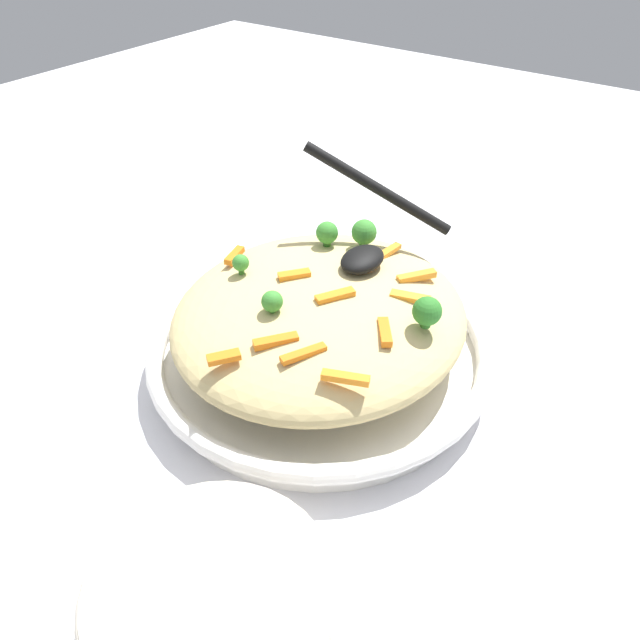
# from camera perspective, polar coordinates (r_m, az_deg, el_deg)

# --- Properties ---
(ground_plane) EXTENTS (2.40, 2.40, 0.00)m
(ground_plane) POSITION_cam_1_polar(r_m,az_deg,el_deg) (0.67, -0.00, -4.24)
(ground_plane) COLOR silver
(serving_bowl) EXTENTS (0.37, 0.37, 0.04)m
(serving_bowl) POSITION_cam_1_polar(r_m,az_deg,el_deg) (0.66, -0.00, -2.78)
(serving_bowl) COLOR white
(serving_bowl) RESTS_ON ground_plane
(pasta_mound) EXTENTS (0.31, 0.29, 0.07)m
(pasta_mound) POSITION_cam_1_polar(r_m,az_deg,el_deg) (0.63, -0.00, 0.50)
(pasta_mound) COLOR #D1BA7A
(pasta_mound) RESTS_ON serving_bowl
(carrot_piece_0) EXTENTS (0.04, 0.03, 0.01)m
(carrot_piece_0) POSITION_cam_1_polar(r_m,az_deg,el_deg) (0.64, 8.95, 4.03)
(carrot_piece_0) COLOR orange
(carrot_piece_0) RESTS_ON pasta_mound
(carrot_piece_1) EXTENTS (0.04, 0.01, 0.01)m
(carrot_piece_1) POSITION_cam_1_polar(r_m,az_deg,el_deg) (0.68, 6.31, 6.30)
(carrot_piece_1) COLOR orange
(carrot_piece_1) RESTS_ON pasta_mound
(carrot_piece_2) EXTENTS (0.02, 0.04, 0.01)m
(carrot_piece_2) POSITION_cam_1_polar(r_m,az_deg,el_deg) (0.61, 8.37, 2.10)
(carrot_piece_2) COLOR orange
(carrot_piece_2) RESTS_ON pasta_mound
(carrot_piece_3) EXTENTS (0.03, 0.03, 0.01)m
(carrot_piece_3) POSITION_cam_1_polar(r_m,az_deg,el_deg) (0.54, -8.93, -3.43)
(carrot_piece_3) COLOR orange
(carrot_piece_3) RESTS_ON pasta_mound
(carrot_piece_4) EXTENTS (0.03, 0.03, 0.01)m
(carrot_piece_4) POSITION_cam_1_polar(r_m,az_deg,el_deg) (0.62, -2.48, 4.15)
(carrot_piece_4) COLOR orange
(carrot_piece_4) RESTS_ON pasta_mound
(carrot_piece_5) EXTENTS (0.04, 0.03, 0.01)m
(carrot_piece_5) POSITION_cam_1_polar(r_m,az_deg,el_deg) (0.55, -4.12, -1.96)
(carrot_piece_5) COLOR orange
(carrot_piece_5) RESTS_ON pasta_mound
(carrot_piece_6) EXTENTS (0.04, 0.03, 0.01)m
(carrot_piece_6) POSITION_cam_1_polar(r_m,az_deg,el_deg) (0.56, 6.04, -1.10)
(carrot_piece_6) COLOR orange
(carrot_piece_6) RESTS_ON pasta_mound
(carrot_piece_7) EXTENTS (0.03, 0.01, 0.01)m
(carrot_piece_7) POSITION_cam_1_polar(r_m,az_deg,el_deg) (0.65, 4.66, 5.04)
(carrot_piece_7) COLOR orange
(carrot_piece_7) RESTS_ON pasta_mound
(carrot_piece_8) EXTENTS (0.04, 0.03, 0.01)m
(carrot_piece_8) POSITION_cam_1_polar(r_m,az_deg,el_deg) (0.59, 1.42, 2.21)
(carrot_piece_8) COLOR orange
(carrot_piece_8) RESTS_ON pasta_mound
(carrot_piece_9) EXTENTS (0.02, 0.04, 0.01)m
(carrot_piece_9) POSITION_cam_1_polar(r_m,az_deg,el_deg) (0.51, 2.38, -5.38)
(carrot_piece_9) COLOR orange
(carrot_piece_9) RESTS_ON pasta_mound
(carrot_piece_10) EXTENTS (0.04, 0.03, 0.01)m
(carrot_piece_10) POSITION_cam_1_polar(r_m,az_deg,el_deg) (0.54, -1.54, -3.14)
(carrot_piece_10) COLOR orange
(carrot_piece_10) RESTS_ON pasta_mound
(carrot_piece_11) EXTENTS (0.03, 0.02, 0.01)m
(carrot_piece_11) POSITION_cam_1_polar(r_m,az_deg,el_deg) (0.67, -8.05, 5.90)
(carrot_piece_11) COLOR orange
(carrot_piece_11) RESTS_ON pasta_mound
(broccoli_floret_0) EXTENTS (0.02, 0.02, 0.03)m
(broccoli_floret_0) POSITION_cam_1_polar(r_m,az_deg,el_deg) (0.68, 0.66, 8.07)
(broccoli_floret_0) COLOR #377928
(broccoli_floret_0) RESTS_ON pasta_mound
(broccoli_floret_1) EXTENTS (0.03, 0.03, 0.03)m
(broccoli_floret_1) POSITION_cam_1_polar(r_m,az_deg,el_deg) (0.68, 4.11, 8.09)
(broccoli_floret_1) COLOR #377928
(broccoli_floret_1) RESTS_ON pasta_mound
(broccoli_floret_2) EXTENTS (0.02, 0.02, 0.02)m
(broccoli_floret_2) POSITION_cam_1_polar(r_m,az_deg,el_deg) (0.58, -4.46, 1.71)
(broccoli_floret_2) COLOR #377928
(broccoli_floret_2) RESTS_ON pasta_mound
(broccoli_floret_3) EXTENTS (0.03, 0.03, 0.03)m
(broccoli_floret_3) POSITION_cam_1_polar(r_m,az_deg,el_deg) (0.57, 9.91, 0.78)
(broccoli_floret_3) COLOR #296820
(broccoli_floret_3) RESTS_ON pasta_mound
(broccoli_floret_4) EXTENTS (0.02, 0.02, 0.02)m
(broccoli_floret_4) POSITION_cam_1_polar(r_m,az_deg,el_deg) (0.64, -7.37, 5.26)
(broccoli_floret_4) COLOR #377928
(broccoli_floret_4) RESTS_ON pasta_mound
(serving_spoon) EXTENTS (0.14, 0.16, 0.10)m
(serving_spoon) POSITION_cam_1_polar(r_m,az_deg,el_deg) (0.66, 4.55, 8.29)
(serving_spoon) COLOR black
(serving_spoon) RESTS_ON pasta_mound
(companion_bowl) EXTENTS (0.17, 0.17, 0.06)m
(companion_bowl) POSITION_cam_1_polar(r_m,az_deg,el_deg) (0.48, -9.94, -24.47)
(companion_bowl) COLOR beige
(companion_bowl) RESTS_ON ground_plane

